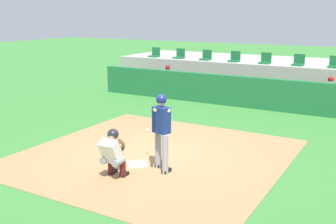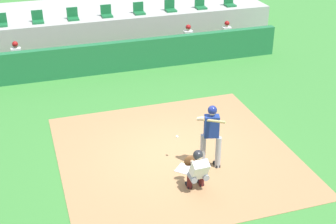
{
  "view_description": "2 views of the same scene",
  "coord_description": "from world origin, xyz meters",
  "views": [
    {
      "loc": [
        5.23,
        -8.39,
        3.54
      ],
      "look_at": [
        0.0,
        0.7,
        1.0
      ],
      "focal_mm": 43.29,
      "sensor_mm": 36.0,
      "label": 1
    },
    {
      "loc": [
        -3.71,
        -10.87,
        7.25
      ],
      "look_at": [
        0.0,
        0.7,
        1.0
      ],
      "focal_mm": 51.63,
      "sensor_mm": 36.0,
      "label": 2
    }
  ],
  "objects": [
    {
      "name": "ground_plane",
      "position": [
        0.0,
        0.0,
        0.0
      ],
      "size": [
        80.0,
        80.0,
        0.0
      ],
      "primitive_type": "plane",
      "color": "#387A33"
    },
    {
      "name": "dirt_infield",
      "position": [
        0.0,
        0.0,
        0.01
      ],
      "size": [
        6.4,
        6.4,
        0.01
      ],
      "primitive_type": "cube",
      "color": "#9E754C",
      "rests_on": "ground"
    },
    {
      "name": "home_plate",
      "position": [
        0.0,
        -0.8,
        0.02
      ],
      "size": [
        0.62,
        0.62,
        0.02
      ],
      "primitive_type": "cube",
      "rotation": [
        0.0,
        0.0,
        0.79
      ],
      "color": "white",
      "rests_on": "dirt_infield"
    },
    {
      "name": "batter_at_plate",
      "position": [
        0.69,
        -0.81,
        1.04
      ],
      "size": [
        0.61,
        0.84,
        1.8
      ],
      "color": "#99999E",
      "rests_on": "ground"
    },
    {
      "name": "catcher_crouched",
      "position": [
        -0.01,
        -1.68,
        0.61
      ],
      "size": [
        0.49,
        1.82,
        1.13
      ],
      "color": "gray",
      "rests_on": "ground"
    },
    {
      "name": "dugout_wall",
      "position": [
        0.0,
        6.5,
        0.6
      ],
      "size": [
        13.0,
        0.3,
        1.2
      ],
      "primitive_type": "cube",
      "color": "#1E6638",
      "rests_on": "ground"
    },
    {
      "name": "dugout_bench",
      "position": [
        0.0,
        7.5,
        0.23
      ],
      "size": [
        11.8,
        0.44,
        0.45
      ],
      "primitive_type": "cube",
      "color": "olive",
      "rests_on": "ground"
    },
    {
      "name": "dugout_player_0",
      "position": [
        -3.91,
        7.34,
        0.67
      ],
      "size": [
        0.49,
        0.7,
        1.3
      ],
      "color": "#939399",
      "rests_on": "ground"
    },
    {
      "name": "dugout_player_1",
      "position": [
        3.06,
        7.34,
        0.67
      ],
      "size": [
        0.49,
        0.7,
        1.3
      ],
      "color": "#939399",
      "rests_on": "ground"
    },
    {
      "name": "stands_platform",
      "position": [
        0.0,
        10.9,
        0.7
      ],
      "size": [
        15.0,
        4.4,
        1.4
      ],
      "primitive_type": "cube",
      "color": "#9E9E99",
      "rests_on": "ground"
    },
    {
      "name": "stadium_seat_0",
      "position": [
        -5.78,
        9.38,
        1.53
      ],
      "size": [
        0.46,
        0.46,
        0.48
      ],
      "color": "#196033",
      "rests_on": "stands_platform"
    },
    {
      "name": "stadium_seat_1",
      "position": [
        -4.33,
        9.38,
        1.53
      ],
      "size": [
        0.46,
        0.46,
        0.48
      ],
      "color": "#196033",
      "rests_on": "stands_platform"
    },
    {
      "name": "stadium_seat_2",
      "position": [
        -2.89,
        9.38,
        1.53
      ],
      "size": [
        0.46,
        0.46,
        0.48
      ],
      "color": "#196033",
      "rests_on": "stands_platform"
    },
    {
      "name": "stadium_seat_3",
      "position": [
        -1.44,
        9.38,
        1.53
      ],
      "size": [
        0.46,
        0.46,
        0.48
      ],
      "color": "#196033",
      "rests_on": "stands_platform"
    },
    {
      "name": "stadium_seat_4",
      "position": [
        0.0,
        9.38,
        1.53
      ],
      "size": [
        0.46,
        0.46,
        0.48
      ],
      "color": "#196033",
      "rests_on": "stands_platform"
    },
    {
      "name": "stadium_seat_5",
      "position": [
        1.44,
        9.38,
        1.53
      ],
      "size": [
        0.46,
        0.46,
        0.48
      ],
      "color": "#196033",
      "rests_on": "stands_platform"
    },
    {
      "name": "stadium_seat_6",
      "position": [
        2.89,
        9.38,
        1.53
      ],
      "size": [
        0.46,
        0.46,
        0.48
      ],
      "color": "#196033",
      "rests_on": "stands_platform"
    }
  ]
}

